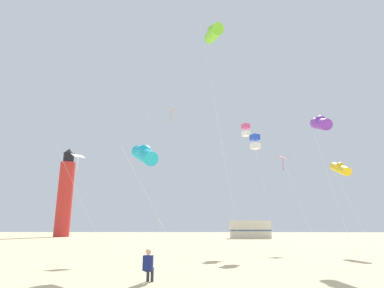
% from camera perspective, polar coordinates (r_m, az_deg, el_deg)
% --- Properties ---
extents(kite_flyer_standing, '(0.36, 0.53, 1.16)m').
position_cam_1_polar(kite_flyer_standing, '(12.37, -7.77, -20.55)').
color(kite_flyer_standing, navy).
rests_on(kite_flyer_standing, ground).
extents(kite_box_rainbow, '(2.95, 2.95, 11.09)m').
position_cam_1_polar(kite_box_rainbow, '(29.78, 9.58, 2.44)').
color(kite_box_rainbow, silver).
rests_on(kite_box_rainbow, ground).
extents(kite_tube_lime, '(2.06, 2.58, 13.89)m').
position_cam_1_polar(kite_tube_lime, '(20.32, 3.87, 19.12)').
color(kite_tube_lime, silver).
rests_on(kite_tube_lime, ground).
extents(kite_diamond_white, '(3.39, 3.39, 7.37)m').
position_cam_1_polar(kite_diamond_white, '(25.83, -19.60, -2.57)').
color(kite_diamond_white, silver).
rests_on(kite_diamond_white, ground).
extents(kite_tube_violet, '(1.76, 2.54, 8.88)m').
position_cam_1_polar(kite_tube_violet, '(21.52, 21.96, 3.46)').
color(kite_tube_violet, silver).
rests_on(kite_tube_violet, ground).
extents(kite_tube_gold, '(2.52, 2.52, 7.05)m').
position_cam_1_polar(kite_tube_gold, '(27.79, 24.96, -3.98)').
color(kite_tube_gold, silver).
rests_on(kite_tube_gold, ground).
extents(kite_diamond_scarlet, '(3.10, 2.86, 8.23)m').
position_cam_1_polar(kite_diamond_scarlet, '(30.11, 16.02, -2.85)').
color(kite_diamond_scarlet, silver).
rests_on(kite_diamond_scarlet, ground).
extents(kite_diamond_orange, '(2.82, 2.82, 12.03)m').
position_cam_1_polar(kite_diamond_orange, '(27.63, -4.01, 5.25)').
color(kite_diamond_orange, silver).
rests_on(kite_diamond_orange, ground).
extents(kite_box_blue, '(1.58, 1.58, 8.98)m').
position_cam_1_polar(kite_box_blue, '(25.68, 11.19, 0.37)').
color(kite_box_blue, silver).
rests_on(kite_box_blue, ground).
extents(kite_tube_cyan, '(3.08, 3.45, 6.15)m').
position_cam_1_polar(kite_tube_cyan, '(16.19, -8.52, -1.82)').
color(kite_tube_cyan, silver).
rests_on(kite_tube_cyan, ground).
extents(lighthouse_distant, '(2.80, 2.80, 16.80)m').
position_cam_1_polar(lighthouse_distant, '(66.36, -21.70, -8.33)').
color(lighthouse_distant, red).
rests_on(lighthouse_distant, ground).
extents(rv_van_cream, '(6.47, 2.41, 2.80)m').
position_cam_1_polar(rv_van_cream, '(54.47, 10.32, -14.79)').
color(rv_van_cream, beige).
rests_on(rv_van_cream, ground).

